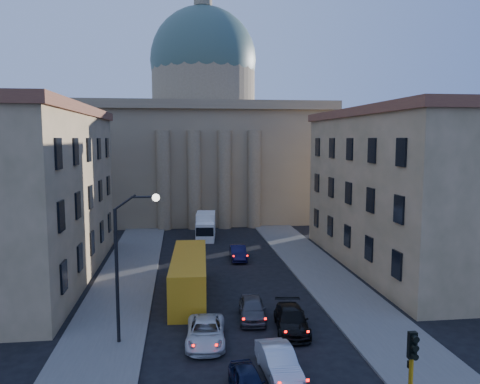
% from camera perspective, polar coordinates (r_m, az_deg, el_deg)
% --- Properties ---
extents(sidewalk_left, '(5.00, 60.00, 0.15)m').
position_cam_1_polar(sidewalk_left, '(38.97, -14.15, -11.41)').
color(sidewalk_left, '#5D5A55').
rests_on(sidewalk_left, ground).
extents(sidewalk_right, '(5.00, 60.00, 0.15)m').
position_cam_1_polar(sidewalk_right, '(40.59, 10.87, -10.60)').
color(sidewalk_right, '#5D5A55').
rests_on(sidewalk_right, ground).
extents(church, '(68.02, 28.76, 36.60)m').
position_cam_1_polar(church, '(74.38, -4.38, 6.46)').
color(church, '#7E694E').
rests_on(church, ground).
extents(building_left, '(11.60, 26.60, 14.70)m').
position_cam_1_polar(building_left, '(43.14, -25.07, -0.10)').
color(building_left, tan).
rests_on(building_left, ground).
extents(building_right, '(11.60, 26.60, 14.70)m').
position_cam_1_polar(building_right, '(46.02, 19.62, 0.51)').
color(building_right, tan).
rests_on(building_right, ground).
extents(traffic_light, '(0.34, 0.29, 4.30)m').
position_cam_1_polar(traffic_light, '(21.28, 20.12, -19.99)').
color(traffic_light, gold).
rests_on(traffic_light, ground).
extents(street_lamp, '(2.62, 0.44, 8.83)m').
position_cam_1_polar(street_lamp, '(27.81, -13.75, -7.52)').
color(street_lamp, black).
rests_on(street_lamp, ground).
extents(car_left_near, '(1.72, 3.72, 1.23)m').
position_cam_1_polar(car_left_near, '(23.61, 0.95, -22.16)').
color(car_left_near, black).
rests_on(car_left_near, ground).
extents(car_right_near, '(1.82, 4.49, 1.45)m').
position_cam_1_polar(car_right_near, '(25.20, 4.71, -19.94)').
color(car_right_near, '#B7BBC0').
rests_on(car_right_near, ground).
extents(car_left_mid, '(2.57, 4.99, 1.35)m').
position_cam_1_polar(car_left_mid, '(28.63, -4.20, -16.68)').
color(car_left_mid, silver).
rests_on(car_left_mid, ground).
extents(car_right_mid, '(2.49, 5.02, 1.40)m').
position_cam_1_polar(car_right_mid, '(30.36, 6.30, -15.25)').
color(car_right_mid, black).
rests_on(car_right_mid, ground).
extents(car_right_far, '(2.11, 4.41, 1.45)m').
position_cam_1_polar(car_right_far, '(31.97, 1.48, -14.02)').
color(car_right_far, '#45454A').
rests_on(car_right_far, ground).
extents(car_right_distant, '(1.63, 4.34, 1.42)m').
position_cam_1_polar(car_right_distant, '(46.67, -0.24, -7.40)').
color(car_right_distant, black).
rests_on(car_right_distant, ground).
extents(city_bus, '(3.09, 11.22, 3.13)m').
position_cam_1_polar(city_bus, '(36.25, -6.21, -9.96)').
color(city_bus, orange).
rests_on(city_bus, ground).
extents(box_truck, '(2.67, 5.70, 3.03)m').
position_cam_1_polar(box_truck, '(56.23, -4.21, -4.26)').
color(box_truck, white).
rests_on(box_truck, ground).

